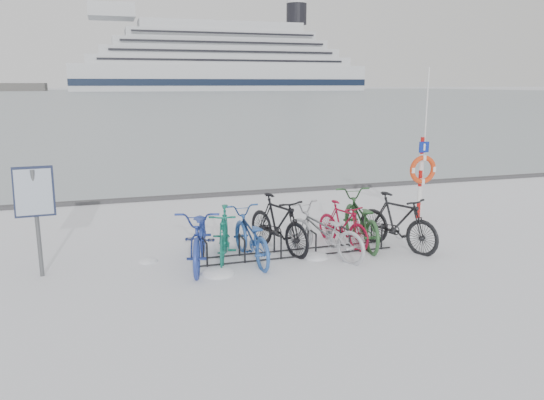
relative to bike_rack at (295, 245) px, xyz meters
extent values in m
plane|color=white|center=(0.00, 0.00, -0.18)|extent=(900.00, 900.00, 0.00)
cube|color=#959FA8|center=(0.00, 155.00, -0.17)|extent=(400.00, 298.00, 0.02)
cube|color=#3F3F42|center=(0.00, 5.90, -0.13)|extent=(400.00, 0.25, 0.10)
cylinder|color=black|center=(-1.80, -0.22, 0.04)|extent=(0.04, 0.04, 0.44)
cylinder|color=black|center=(-1.80, 0.22, 0.04)|extent=(0.04, 0.04, 0.44)
cylinder|color=black|center=(-1.80, 0.00, 0.26)|extent=(0.04, 0.44, 0.04)
cylinder|color=black|center=(-1.08, -0.22, 0.04)|extent=(0.04, 0.04, 0.44)
cylinder|color=black|center=(-1.08, 0.22, 0.04)|extent=(0.04, 0.04, 0.44)
cylinder|color=black|center=(-1.08, 0.00, 0.26)|extent=(0.04, 0.44, 0.04)
cylinder|color=black|center=(-0.36, -0.22, 0.04)|extent=(0.04, 0.04, 0.44)
cylinder|color=black|center=(-0.36, 0.22, 0.04)|extent=(0.04, 0.04, 0.44)
cylinder|color=black|center=(-0.36, 0.00, 0.26)|extent=(0.04, 0.44, 0.04)
cylinder|color=black|center=(0.36, -0.22, 0.04)|extent=(0.04, 0.04, 0.44)
cylinder|color=black|center=(0.36, 0.22, 0.04)|extent=(0.04, 0.04, 0.44)
cylinder|color=black|center=(0.36, 0.00, 0.26)|extent=(0.04, 0.44, 0.04)
cylinder|color=black|center=(1.08, -0.22, 0.04)|extent=(0.04, 0.04, 0.44)
cylinder|color=black|center=(1.08, 0.22, 0.04)|extent=(0.04, 0.04, 0.44)
cylinder|color=black|center=(1.08, 0.00, 0.26)|extent=(0.04, 0.44, 0.04)
cylinder|color=black|center=(1.80, -0.22, 0.04)|extent=(0.04, 0.04, 0.44)
cylinder|color=black|center=(1.80, 0.22, 0.04)|extent=(0.04, 0.04, 0.44)
cylinder|color=black|center=(1.80, 0.00, 0.26)|extent=(0.04, 0.44, 0.04)
cylinder|color=black|center=(0.00, -0.22, -0.16)|extent=(4.00, 0.03, 0.03)
cylinder|color=black|center=(0.00, 0.22, -0.16)|extent=(4.00, 0.03, 0.03)
cylinder|color=#595B5E|center=(-4.68, 0.15, 0.77)|extent=(0.07, 0.07, 1.89)
cube|color=black|center=(-4.68, 0.12, 1.35)|extent=(0.66, 0.28, 0.86)
cube|color=#8C99AD|center=(-4.68, 0.08, 1.35)|extent=(0.60, 0.20, 0.76)
cylinder|color=#AB0F0D|center=(3.94, 1.82, 0.02)|extent=(0.09, 0.09, 0.41)
cylinder|color=silver|center=(3.94, 1.82, 0.43)|extent=(0.09, 0.09, 0.41)
cylinder|color=#AB0F0D|center=(3.94, 1.82, 0.84)|extent=(0.09, 0.09, 0.41)
cylinder|color=silver|center=(3.94, 1.82, 1.25)|extent=(0.09, 0.09, 0.41)
cylinder|color=#AB0F0D|center=(3.94, 1.82, 1.65)|extent=(0.09, 0.09, 0.41)
torus|color=red|center=(3.94, 1.73, 1.07)|extent=(0.71, 0.12, 0.71)
cube|color=#0D2294|center=(3.94, 1.74, 1.62)|extent=(0.26, 0.03, 0.26)
cylinder|color=silver|center=(4.03, 1.87, 1.67)|extent=(0.03, 0.03, 3.70)
cube|color=silver|center=(47.61, 234.94, 5.47)|extent=(131.76, 24.47, 11.29)
cube|color=black|center=(47.61, 222.66, 3.58)|extent=(131.76, 0.30, 2.82)
cube|color=black|center=(47.61, 247.23, 3.58)|extent=(131.76, 0.30, 2.82)
cube|color=silver|center=(47.61, 234.94, 13.00)|extent=(117.64, 22.59, 3.76)
cube|color=silver|center=(47.61, 234.94, 20.52)|extent=(95.05, 19.76, 3.76)
cube|color=silver|center=(47.61, 234.94, 28.05)|extent=(72.47, 16.94, 3.76)
cube|color=silver|center=(0.55, 234.94, 32.76)|extent=(18.82, 18.82, 5.65)
cylinder|color=black|center=(83.37, 234.94, 36.52)|extent=(9.41, 9.41, 13.18)
cube|color=black|center=(47.61, 223.46, 16.76)|extent=(103.52, 0.20, 11.29)
imported|color=#253A94|center=(-1.88, -0.01, 0.40)|extent=(1.27, 2.34, 1.17)
imported|color=#126955|center=(-1.41, 0.11, 0.34)|extent=(0.95, 1.81, 1.05)
imported|color=#29529E|center=(-0.93, -0.08, 0.33)|extent=(0.81, 1.99, 1.02)
imported|color=black|center=(-0.23, 0.35, 0.41)|extent=(1.15, 2.02, 1.17)
imported|color=#A9ABB1|center=(0.52, -0.26, 0.34)|extent=(1.49, 2.09, 1.04)
imported|color=maroon|center=(1.16, 0.29, 0.30)|extent=(0.87, 1.65, 0.95)
imported|color=#29542B|center=(1.56, 0.28, 0.39)|extent=(1.04, 2.25, 1.14)
imported|color=black|center=(2.14, -0.23, 0.41)|extent=(1.30, 2.01, 1.17)
ellipsoid|color=white|center=(0.51, 0.81, -0.18)|extent=(0.34, 0.34, 0.12)
ellipsoid|color=white|center=(2.72, 0.41, -0.18)|extent=(0.40, 0.40, 0.14)
ellipsoid|color=white|center=(-2.83, 0.40, -0.18)|extent=(0.38, 0.38, 0.13)
ellipsoid|color=white|center=(0.32, -0.30, -0.18)|extent=(0.53, 0.53, 0.19)
ellipsoid|color=white|center=(-1.68, -0.66, -0.18)|extent=(0.61, 0.61, 0.21)
camera|label=1|loc=(-3.38, -9.50, 3.14)|focal=35.00mm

